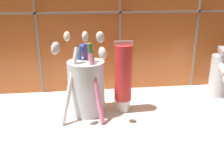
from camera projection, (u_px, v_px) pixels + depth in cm
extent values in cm
cube|color=white|center=(121.00, 122.00, 50.78)|extent=(78.41, 32.65, 2.00)
cube|color=gray|center=(112.00, 12.00, 58.46)|extent=(88.41, 0.24, 0.50)
cylinder|color=silver|center=(87.00, 88.00, 51.12)|extent=(7.51, 7.51, 11.08)
cylinder|color=green|center=(95.00, 78.00, 50.59)|extent=(3.14, 1.57, 14.48)
ellipsoid|color=white|center=(100.00, 37.00, 48.16)|extent=(2.24, 1.72, 2.42)
cylinder|color=purple|center=(86.00, 75.00, 52.65)|extent=(1.02, 2.53, 14.08)
ellipsoid|color=white|center=(85.00, 36.00, 50.75)|extent=(1.39, 1.99, 2.38)
cylinder|color=blue|center=(76.00, 75.00, 53.08)|extent=(4.00, 5.35, 14.06)
ellipsoid|color=white|center=(67.00, 36.00, 52.41)|extent=(2.38, 2.67, 2.64)
cylinder|color=white|center=(70.00, 85.00, 47.55)|extent=(4.55, 5.73, 14.03)
ellipsoid|color=white|center=(55.00, 48.00, 42.22)|extent=(2.47, 2.70, 2.68)
cylinder|color=pink|center=(96.00, 88.00, 47.97)|extent=(3.02, 5.25, 12.92)
ellipsoid|color=white|center=(103.00, 53.00, 43.35)|extent=(2.14, 2.66, 2.64)
cylinder|color=white|center=(123.00, 104.00, 53.45)|extent=(3.04, 3.04, 2.56)
cylinder|color=red|center=(123.00, 73.00, 51.02)|extent=(3.58, 3.58, 11.65)
cube|color=silver|center=(124.00, 43.00, 48.88)|extent=(3.76, 0.36, 0.80)
cylinder|color=silver|center=(219.00, 76.00, 59.70)|extent=(4.50, 4.50, 10.05)
cylinder|color=silver|center=(224.00, 70.00, 54.82)|extent=(4.97, 8.74, 2.03)
cube|color=silver|center=(223.00, 51.00, 57.64)|extent=(3.46, 6.10, 1.20)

